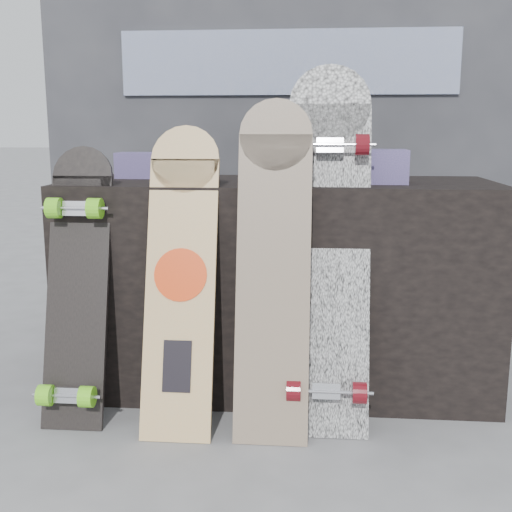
# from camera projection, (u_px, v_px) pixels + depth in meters

# --- Properties ---
(ground) EXTENTS (60.00, 60.00, 0.00)m
(ground) POSITION_uv_depth(u_px,v_px,m) (270.00, 441.00, 2.08)
(ground) COLOR slate
(ground) RESTS_ON ground
(vendor_table) EXTENTS (1.60, 0.60, 0.80)m
(vendor_table) POSITION_uv_depth(u_px,v_px,m) (279.00, 284.00, 2.49)
(vendor_table) COLOR black
(vendor_table) RESTS_ON ground
(booth) EXTENTS (2.40, 0.22, 2.20)m
(booth) POSITION_uv_depth(u_px,v_px,m) (289.00, 106.00, 3.18)
(booth) COLOR #323237
(booth) RESTS_ON ground
(merch_box_purple) EXTENTS (0.18, 0.12, 0.10)m
(merch_box_purple) POSITION_uv_depth(u_px,v_px,m) (140.00, 165.00, 2.54)
(merch_box_purple) COLOR navy
(merch_box_purple) RESTS_ON vendor_table
(merch_box_small) EXTENTS (0.14, 0.14, 0.12)m
(merch_box_small) POSITION_uv_depth(u_px,v_px,m) (387.00, 167.00, 2.29)
(merch_box_small) COLOR navy
(merch_box_small) RESTS_ON vendor_table
(merch_box_flat) EXTENTS (0.22, 0.10, 0.06)m
(merch_box_flat) POSITION_uv_depth(u_px,v_px,m) (337.00, 171.00, 2.48)
(merch_box_flat) COLOR #D1B78C
(merch_box_flat) RESTS_ON vendor_table
(longboard_geisha) EXTENTS (0.23, 0.32, 1.01)m
(longboard_geisha) POSITION_uv_depth(u_px,v_px,m) (181.00, 271.00, 2.12)
(longboard_geisha) COLOR #C6B885
(longboard_geisha) RESTS_ON ground
(longboard_celtic) EXTENTS (0.24, 0.28, 1.09)m
(longboard_celtic) POSITION_uv_depth(u_px,v_px,m) (274.00, 258.00, 2.08)
(longboard_celtic) COLOR #D6B392
(longboard_celtic) RESTS_ON ground
(longboard_cascadia) EXTENTS (0.28, 0.41, 1.21)m
(longboard_cascadia) POSITION_uv_depth(u_px,v_px,m) (328.00, 239.00, 2.14)
(longboard_cascadia) COLOR white
(longboard_cascadia) RESTS_ON ground
(skateboard_dark) EXTENTS (0.21, 0.33, 0.94)m
(skateboard_dark) POSITION_uv_depth(u_px,v_px,m) (77.00, 282.00, 2.18)
(skateboard_dark) COLOR black
(skateboard_dark) RESTS_ON ground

